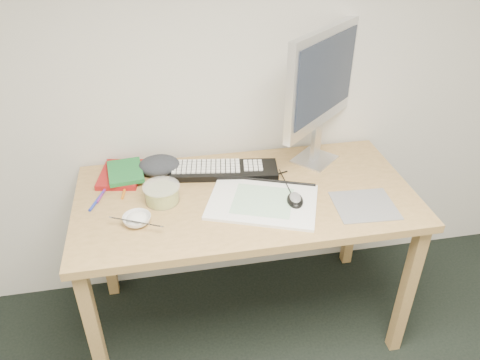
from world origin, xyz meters
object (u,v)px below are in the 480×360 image
object	(u,v)px
desk	(246,209)
monitor	(322,82)
rice_bowl	(137,220)
sketchpad	(263,202)
keyboard	(224,170)

from	to	relation	value
desk	monitor	xyz separation A→B (m)	(0.37, 0.21, 0.46)
monitor	rice_bowl	distance (m)	0.95
rice_bowl	sketchpad	bearing A→B (deg)	4.69
keyboard	desk	bearing A→B (deg)	-61.85
sketchpad	rice_bowl	size ratio (longest dim) A/B	4.00
desk	rice_bowl	bearing A→B (deg)	-164.79
monitor	rice_bowl	size ratio (longest dim) A/B	5.67
keyboard	monitor	bearing A→B (deg)	13.31
sketchpad	desk	bearing A→B (deg)	144.83
keyboard	rice_bowl	world-z (taller)	rice_bowl
sketchpad	monitor	distance (m)	0.57
monitor	rice_bowl	bearing A→B (deg)	160.42
desk	keyboard	world-z (taller)	keyboard
sketchpad	rice_bowl	bearing A→B (deg)	-154.31
keyboard	rice_bowl	distance (m)	0.48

